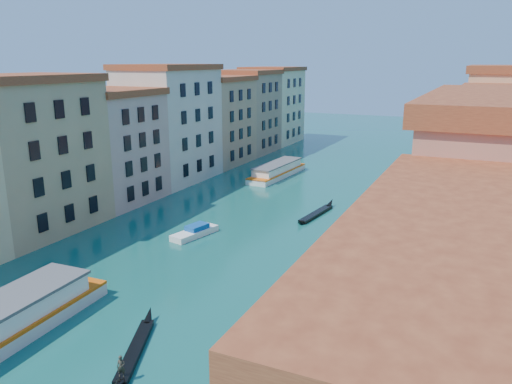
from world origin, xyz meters
TOP-DOWN VIEW (x-y plane):
  - left_bank_palazzos at (-26.00, 64.68)m, footprint 12.80×128.40m
  - right_bank_palazzos at (30.00, 65.00)m, footprint 12.80×128.40m
  - quay at (22.00, 65.00)m, footprint 4.00×140.00m
  - restaurant_awnings at (22.19, 23.00)m, footprint 3.20×44.55m
  - mooring_poles_right at (19.10, 28.80)m, footprint 1.44×54.24m
  - vaporetto_far at (-8.97, 81.59)m, footprint 5.17×17.97m
  - gondola_fore at (4.03, 21.62)m, footprint 5.21×10.54m
  - gondola_right at (14.16, 28.04)m, footprint 3.57×13.10m
  - gondola_far at (5.67, 61.00)m, footprint 2.43×12.12m
  - motorboat_mid at (-5.63, 46.09)m, footprint 3.59×7.05m
  - motorboat_far at (11.99, 84.41)m, footprint 4.29×7.78m

SIDE VIEW (x-z plane):
  - gondola_far at x=5.67m, z-range -0.51..1.21m
  - gondola_fore at x=4.03m, z-range -0.74..1.49m
  - quay at x=22.00m, z-range 0.00..1.00m
  - gondola_right at x=14.16m, z-range -0.81..1.82m
  - motorboat_mid at x=-5.63m, z-range -0.15..1.24m
  - motorboat_far at x=11.99m, z-range -0.17..1.37m
  - vaporetto_far at x=-8.97m, z-range -0.13..2.51m
  - mooring_poles_right at x=19.10m, z-range -0.30..2.90m
  - restaurant_awnings at x=22.19m, z-range 1.43..4.55m
  - left_bank_palazzos at x=-26.00m, z-range -0.79..20.21m
  - right_bank_palazzos at x=30.00m, z-range -0.75..20.25m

